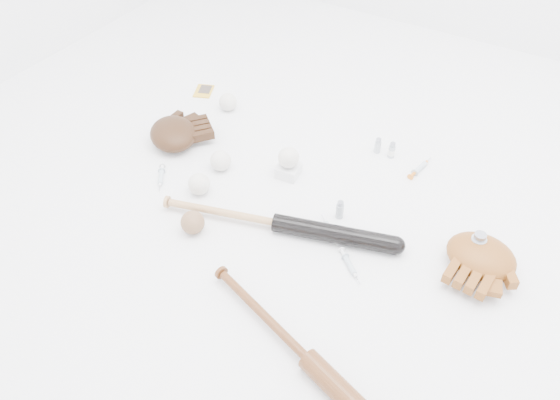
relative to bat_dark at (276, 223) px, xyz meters
The scene contains 19 objects.
bat_dark is the anchor object (origin of this frame).
bat_wood 0.49m from the bat_dark, 49.15° to the right, with size 0.80×0.06×0.06m, color brown, non-canonical shape.
glove_dark 0.59m from the bat_dark, 161.73° to the left, with size 0.25×0.25×0.09m, color #331D0E, non-canonical shape.
glove_tan 0.62m from the bat_dark, 16.94° to the left, with size 0.24×0.24×0.09m, color brown, non-canonical shape.
trading_card 0.86m from the bat_dark, 142.17° to the left, with size 0.07×0.10×0.01m, color gold.
pedestal 0.27m from the bat_dark, 111.94° to the left, with size 0.08×0.08×0.04m, color white.
baseball_on_pedestal 0.27m from the bat_dark, 111.94° to the left, with size 0.07×0.07×0.07m, color silver.
baseball_left 0.36m from the bat_dark, 154.66° to the left, with size 0.07×0.07×0.07m, color silver.
baseball_upper 0.70m from the bat_dark, 137.37° to the left, with size 0.07×0.07×0.07m, color silver.
baseball_mid 0.31m from the bat_dark, behind, with size 0.08×0.08×0.08m, color silver.
baseball_aged 0.26m from the bat_dark, 147.56° to the right, with size 0.08×0.08×0.08m, color brown.
syringe_0 0.47m from the bat_dark, behind, with size 0.15×0.03×0.02m, color #ADBCC6, non-canonical shape.
syringe_1 0.17m from the bat_dark, 27.75° to the left, with size 0.14×0.02×0.02m, color #ADBCC6, non-canonical shape.
syringe_2 0.59m from the bat_dark, 60.41° to the left, with size 0.16×0.03×0.02m, color #ADBCC6, non-canonical shape.
syringe_3 0.27m from the bat_dark, ahead, with size 0.15×0.03×0.02m, color #ADBCC6, non-canonical shape.
vial_0 0.56m from the bat_dark, 71.91° to the left, with size 0.02×0.02×0.06m, color #AAB2BA.
vial_1 0.54m from the bat_dark, 77.45° to the left, with size 0.02×0.02×0.06m, color #AAB2BA.
vial_2 0.21m from the bat_dark, 45.99° to the left, with size 0.03×0.03×0.07m, color #AAB2BA.
vial_3 0.61m from the bat_dark, 19.34° to the left, with size 0.05×0.05×0.11m, color #AAB2BA.
Camera 1 is at (0.61, -1.10, 1.27)m, focal length 35.00 mm.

